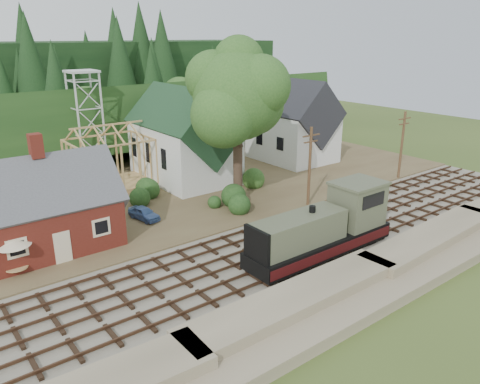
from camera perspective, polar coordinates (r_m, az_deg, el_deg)
ground at (r=38.62m, az=6.47°, el=-6.25°), size 140.00×140.00×0.00m
embankment at (r=33.78m, az=16.69°, el=-10.85°), size 64.00×5.00×1.60m
railroad_bed at (r=38.59m, az=6.47°, el=-6.14°), size 64.00×11.00×0.16m
village_flat at (r=52.01m, az=-7.40°, el=0.56°), size 64.00×26.00×0.30m
hillside at (r=73.10m, az=-17.08°, el=5.06°), size 70.00×28.96×12.74m
ridge at (r=87.97m, az=-20.92°, el=6.86°), size 80.00×20.00×12.00m
depot at (r=39.12m, az=-22.66°, el=-2.21°), size 10.80×7.41×9.00m
church at (r=53.09m, az=-6.69°, el=6.58°), size 8.40×15.17×13.00m
farmhouse at (r=62.26m, az=6.45°, el=8.09°), size 8.40×10.80×10.60m
timber_frame at (r=52.09m, az=-15.50°, el=3.62°), size 8.20×6.20×6.99m
lattice_tower at (r=56.41m, az=-18.52°, el=11.48°), size 3.20×3.20×12.12m
big_tree at (r=44.49m, az=-0.18°, el=10.96°), size 10.90×8.40×14.70m
telegraph_pole_near at (r=45.30m, az=8.49°, el=3.18°), size 2.20×0.28×8.00m
telegraph_pole_far at (r=56.82m, az=19.13°, el=5.51°), size 2.20×0.28×8.00m
locomotive at (r=36.12m, az=10.39°, el=-4.39°), size 12.80×3.20×5.10m
car_blue at (r=43.08m, az=-11.62°, el=-2.54°), size 2.01×3.64×1.17m
car_red at (r=64.58m, az=7.38°, el=4.82°), size 4.39×2.29×1.18m
patio_set at (r=35.75m, az=-26.00°, el=-5.64°), size 2.46×2.46×2.74m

